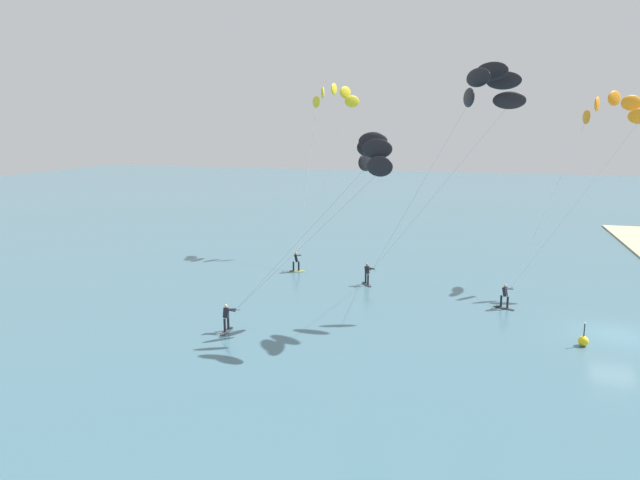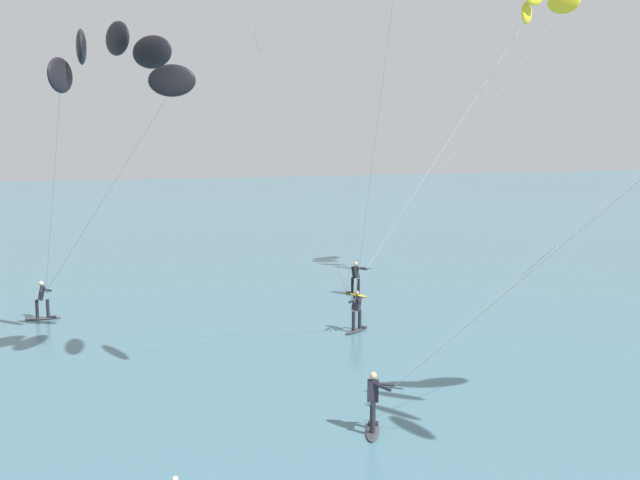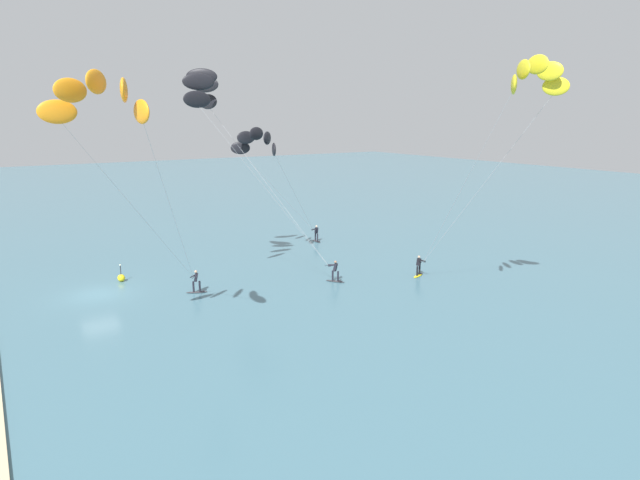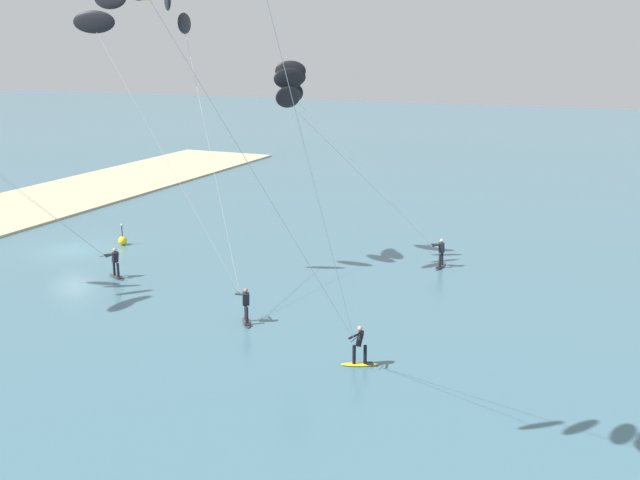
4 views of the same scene
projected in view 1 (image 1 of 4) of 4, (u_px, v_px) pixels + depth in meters
ground_plane at (616, 335)px, 33.18m from camera, size 240.00×240.00×0.00m
kitesurfer_nearshore at (486, 94)px, 34.73m from camera, size 8.53×11.12×15.67m
kitesurfer_mid_water at (332, 103)px, 53.44m from camera, size 11.03×4.85×15.86m
kitesurfer_far_out at (609, 115)px, 41.88m from camera, size 11.64×10.41×14.45m
kitesurfer_downwind at (366, 161)px, 32.60m from camera, size 6.51×9.73×11.58m
marker_buoy at (583, 341)px, 31.50m from camera, size 0.56×0.56×1.38m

